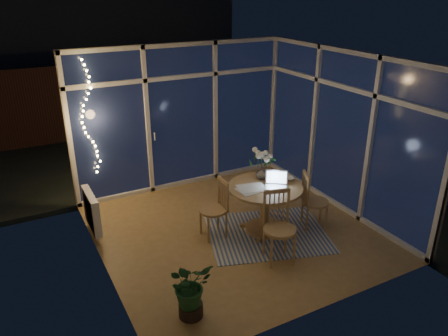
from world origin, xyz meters
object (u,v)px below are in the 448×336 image
at_px(dining_table, 264,209).
at_px(chair_left, 213,209).
at_px(chair_right, 315,201).
at_px(laptop, 276,180).
at_px(flower_vase, 262,172).
at_px(potted_plant, 190,288).
at_px(chair_front, 280,228).

distance_m(dining_table, chair_left, 0.79).
bearing_deg(chair_right, dining_table, 93.15).
bearing_deg(laptop, flower_vase, 128.68).
height_order(chair_right, potted_plant, chair_right).
xyz_separation_m(chair_left, chair_front, (0.51, -0.97, 0.05)).
xyz_separation_m(dining_table, chair_front, (-0.24, -0.74, 0.13)).
bearing_deg(chair_left, flower_vase, 93.59).
height_order(dining_table, chair_right, chair_right).
distance_m(chair_right, chair_front, 1.09).
xyz_separation_m(dining_table, potted_plant, (-1.75, -1.18, 0.00)).
height_order(dining_table, potted_plant, potted_plant).
relative_size(chair_front, potted_plant, 1.32).
relative_size(chair_left, chair_front, 0.91).
height_order(chair_front, flower_vase, chair_front).
bearing_deg(flower_vase, chair_right, -39.86).
distance_m(laptop, potted_plant, 2.21).
bearing_deg(chair_front, chair_left, 132.98).
bearing_deg(flower_vase, dining_table, -110.41).
relative_size(chair_left, laptop, 2.76).
xyz_separation_m(flower_vase, potted_plant, (-1.84, -1.44, -0.48)).
height_order(chair_left, chair_front, chair_front).
bearing_deg(chair_right, flower_vase, 73.82).
xyz_separation_m(dining_table, flower_vase, (0.10, 0.26, 0.48)).
distance_m(chair_left, chair_front, 1.10).
bearing_deg(dining_table, laptop, -43.32).
relative_size(chair_right, potted_plant, 1.23).
xyz_separation_m(chair_right, potted_plant, (-2.48, -0.91, -0.09)).
distance_m(chair_right, flower_vase, 0.92).
height_order(laptop, potted_plant, laptop).
bearing_deg(laptop, chair_left, -165.62).
bearing_deg(potted_plant, chair_front, 16.23).
height_order(flower_vase, potted_plant, flower_vase).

